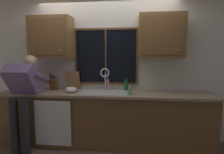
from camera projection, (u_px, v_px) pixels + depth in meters
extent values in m
cube|color=silver|center=(107.00, 70.00, 3.35)|extent=(5.95, 0.12, 2.55)
cube|color=black|center=(106.00, 57.00, 3.26)|extent=(1.10, 0.02, 0.95)
cube|color=brown|center=(106.00, 29.00, 3.19)|extent=(1.17, 0.02, 0.04)
cube|color=brown|center=(106.00, 83.00, 3.30)|extent=(1.17, 0.02, 0.04)
cube|color=brown|center=(75.00, 57.00, 3.31)|extent=(0.03, 0.02, 0.95)
cube|color=brown|center=(137.00, 57.00, 3.19)|extent=(0.03, 0.02, 0.95)
cube|color=brown|center=(106.00, 57.00, 3.24)|extent=(0.02, 0.02, 0.95)
cube|color=brown|center=(105.00, 119.00, 3.10)|extent=(3.55, 0.58, 0.88)
cube|color=gray|center=(104.00, 94.00, 3.03)|extent=(3.61, 0.62, 0.04)
cube|color=white|center=(53.00, 123.00, 2.87)|extent=(0.60, 0.02, 0.74)
cube|color=brown|center=(51.00, 38.00, 3.17)|extent=(0.74, 0.33, 0.72)
cube|color=brown|center=(47.00, 37.00, 3.00)|extent=(0.66, 0.01, 0.62)
sphere|color=#B2B2B7|center=(60.00, 50.00, 2.99)|extent=(0.02, 0.02, 0.02)
cube|color=brown|center=(161.00, 36.00, 2.96)|extent=(0.74, 0.33, 0.72)
cube|color=brown|center=(163.00, 35.00, 2.79)|extent=(0.66, 0.01, 0.62)
sphere|color=#B2B2B7|center=(177.00, 50.00, 2.79)|extent=(0.02, 0.02, 0.02)
cube|color=#B7B7BC|center=(103.00, 93.00, 3.04)|extent=(0.80, 0.46, 0.02)
cube|color=#9C9CA0|center=(92.00, 98.00, 3.07)|extent=(0.36, 0.42, 0.20)
cube|color=#9C9CA0|center=(115.00, 99.00, 3.03)|extent=(0.36, 0.42, 0.20)
cube|color=#B7B7BC|center=(104.00, 99.00, 3.05)|extent=(0.04, 0.42, 0.20)
cylinder|color=silver|center=(105.00, 82.00, 3.24)|extent=(0.03, 0.03, 0.30)
torus|color=silver|center=(105.00, 73.00, 3.16)|extent=(0.16, 0.02, 0.16)
cylinder|color=silver|center=(110.00, 87.00, 3.24)|extent=(0.03, 0.03, 0.09)
cylinder|color=#262628|center=(15.00, 127.00, 2.78)|extent=(0.13, 0.13, 0.88)
cylinder|color=#262628|center=(25.00, 127.00, 2.76)|extent=(0.13, 0.13, 0.88)
cube|color=slate|center=(24.00, 82.00, 2.86)|extent=(0.44, 0.51, 0.60)
sphere|color=beige|center=(30.00, 61.00, 3.04)|extent=(0.21, 0.21, 0.21)
cylinder|color=slate|center=(18.00, 77.00, 3.05)|extent=(0.09, 0.52, 0.26)
cylinder|color=slate|center=(42.00, 78.00, 3.01)|extent=(0.09, 0.52, 0.26)
cube|color=brown|center=(54.00, 84.00, 3.25)|extent=(0.12, 0.18, 0.25)
cylinder|color=black|center=(50.00, 76.00, 3.18)|extent=(0.02, 0.05, 0.09)
cylinder|color=black|center=(52.00, 77.00, 3.18)|extent=(0.02, 0.04, 0.08)
cylinder|color=black|center=(54.00, 77.00, 3.18)|extent=(0.02, 0.04, 0.06)
cube|color=#997047|center=(73.00, 80.00, 3.30)|extent=(0.25, 0.09, 0.34)
ellipsoid|color=silver|center=(71.00, 90.00, 3.03)|extent=(0.21, 0.21, 0.10)
cylinder|color=#59A566|center=(130.00, 91.00, 2.85)|extent=(0.06, 0.06, 0.12)
cylinder|color=silver|center=(130.00, 86.00, 2.85)|extent=(0.02, 0.02, 0.04)
cylinder|color=silver|center=(130.00, 85.00, 2.82)|extent=(0.01, 0.04, 0.01)
cylinder|color=#1E592D|center=(126.00, 85.00, 3.22)|extent=(0.08, 0.08, 0.17)
cylinder|color=#184724|center=(126.00, 79.00, 3.21)|extent=(0.03, 0.03, 0.04)
cylinder|color=black|center=(126.00, 78.00, 3.21)|extent=(0.04, 0.04, 0.01)
cylinder|color=pink|center=(108.00, 85.00, 3.26)|extent=(0.06, 0.06, 0.18)
cylinder|color=#AD5B7A|center=(108.00, 79.00, 3.25)|extent=(0.02, 0.02, 0.04)
cylinder|color=black|center=(108.00, 77.00, 3.24)|extent=(0.03, 0.03, 0.01)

